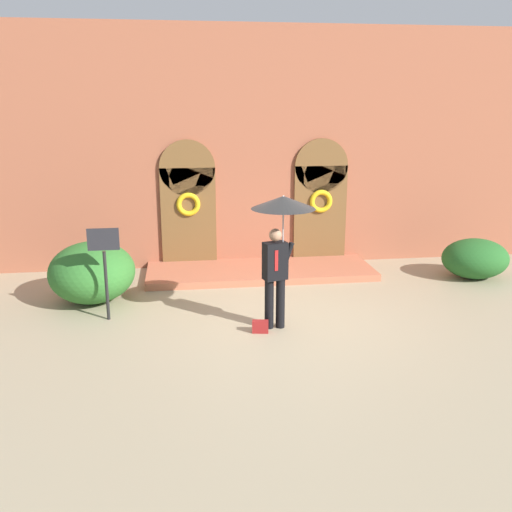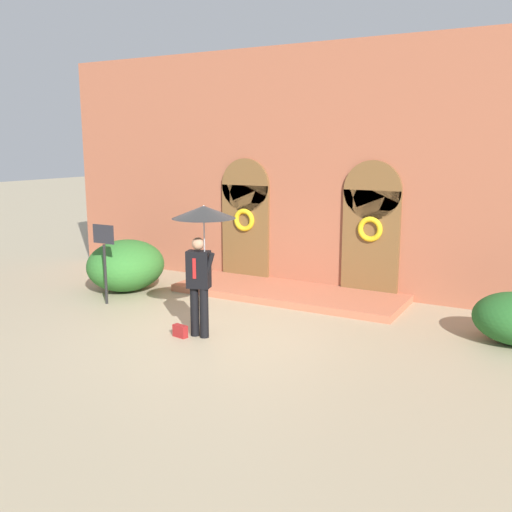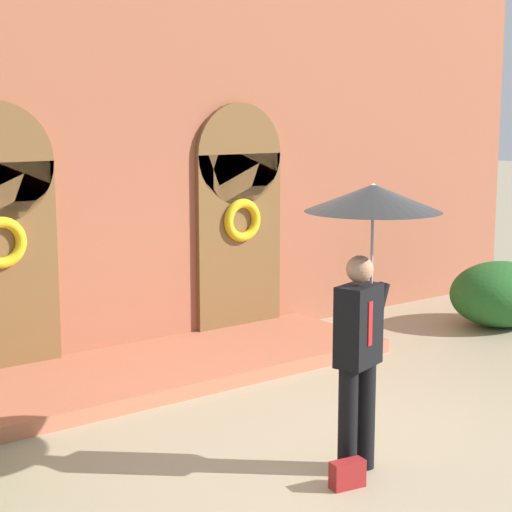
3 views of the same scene
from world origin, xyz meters
The scene contains 6 objects.
ground_plane centered at (0.00, 0.00, 0.00)m, with size 80.00×80.00×0.00m, color tan.
building_facade centered at (0.00, 4.15, 2.68)m, with size 14.00×2.30×5.60m.
person_with_umbrella centered at (-0.11, -0.16, 1.91)m, with size 1.10×1.10×2.36m.
handbag centered at (-0.49, -0.36, 0.11)m, with size 0.28×0.12×0.22m, color maroon.
sign_post centered at (-3.18, 0.63, 1.16)m, with size 0.56×0.06×1.72m.
shrub_left centered at (-3.58, 1.74, 0.60)m, with size 1.70×1.90×1.20m, color #2D6B28.
Camera 2 is at (5.39, -8.21, 3.39)m, focal length 40.00 mm.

